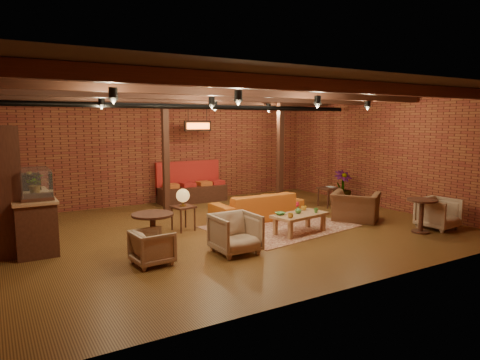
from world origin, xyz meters
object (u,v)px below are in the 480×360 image
armchair_a (152,245)px  round_table_right (422,210)px  sofa (257,206)px  coffee_table (299,216)px  armchair_b (236,231)px  plant_tall (343,154)px  armchair_far (438,212)px  side_table_lamp (183,199)px  round_table_left (153,227)px  armchair_right (356,202)px  side_table_book (328,189)px

armchair_a → round_table_right: 6.00m
sofa → coffee_table: size_ratio=1.70×
coffee_table → round_table_right: round_table_right is taller
coffee_table → armchair_b: armchair_b is taller
plant_tall → armchair_far: bearing=-94.2°
side_table_lamp → round_table_left: size_ratio=1.21×
armchair_a → armchair_b: size_ratio=0.81×
armchair_a → round_table_left: bearing=-25.7°
side_table_lamp → armchair_a: 2.39m
armchair_right → plant_tall: plant_tall is taller
side_table_lamp → armchair_b: side_table_lamp is taller
round_table_right → armchair_right: bearing=104.6°
side_table_book → round_table_right: bearing=-94.3°
coffee_table → round_table_left: (-3.34, 0.10, 0.15)m
side_table_book → sofa: bearing=-172.4°
armchair_far → armchair_a: bearing=167.1°
coffee_table → armchair_b: (-1.94, -0.53, 0.02)m
round_table_left → side_table_lamp: bearing=49.9°
armchair_right → sofa: bearing=21.6°
side_table_book → coffee_table: bearing=-143.4°
armchair_b → armchair_right: armchair_right is taller
armchair_right → round_table_right: size_ratio=1.46×
side_table_lamp → armchair_b: size_ratio=1.16×
side_table_lamp → round_table_left: side_table_lamp is taller
round_table_left → side_table_book: round_table_left is taller
round_table_left → armchair_far: round_table_left is taller
side_table_lamp → round_table_right: bearing=-32.6°
sofa → armchair_right: (2.06, -1.36, 0.14)m
sofa → coffee_table: coffee_table is taller
side_table_lamp → sofa: bearing=1.6°
coffee_table → side_table_book: bearing=36.6°
round_table_right → plant_tall: size_ratio=0.25×
sofa → round_table_right: 3.85m
round_table_left → armchair_right: (5.32, 0.14, -0.06)m
round_table_left → armchair_far: (6.39, -1.42, -0.14)m
armchair_a → side_table_book: 6.58m
sofa → coffee_table: 1.60m
armchair_right → round_table_right: 1.64m
armchair_b → armchair_far: armchair_b is taller
armchair_a → round_table_right: size_ratio=0.88×
sofa → round_table_left: bearing=24.5°
coffee_table → side_table_lamp: side_table_lamp is taller
round_table_left → sofa: bearing=24.7°
armchair_b → side_table_book: size_ratio=1.41×
sofa → coffee_table: bearing=92.7°
side_table_lamp → round_table_right: size_ratio=1.27×
side_table_lamp → round_table_left: bearing=-130.1°
side_table_lamp → side_table_book: (4.77, 0.42, -0.21)m
armchair_a → armchair_right: bearing=-88.4°
coffee_table → armchair_b: size_ratio=1.65×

